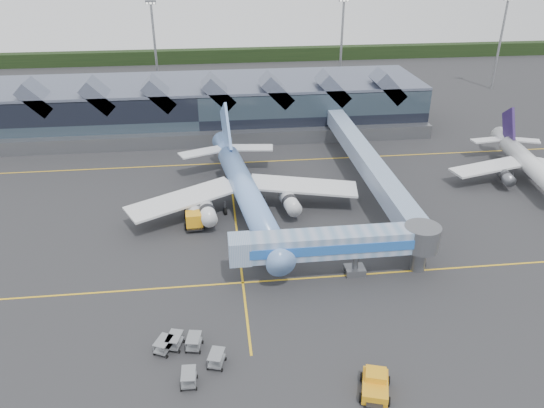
{
  "coord_description": "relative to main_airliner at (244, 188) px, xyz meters",
  "views": [
    {
      "loc": [
        -2.54,
        -58.45,
        36.15
      ],
      "look_at": [
        4.56,
        1.77,
        5.0
      ],
      "focal_mm": 35.0,
      "sensor_mm": 36.0,
      "label": 1
    }
  ],
  "objects": [
    {
      "name": "ground",
      "position": [
        -1.52,
        -9.69,
        -3.69
      ],
      "size": [
        260.0,
        260.0,
        0.0
      ],
      "primitive_type": "plane",
      "color": "#252628",
      "rests_on": "ground"
    },
    {
      "name": "taxi_stripes",
      "position": [
        -1.52,
        0.31,
        -3.69
      ],
      "size": [
        120.0,
        60.0,
        0.01
      ],
      "color": "gold",
      "rests_on": "ground"
    },
    {
      "name": "tree_line_far",
      "position": [
        -1.52,
        100.31,
        -1.69
      ],
      "size": [
        260.0,
        4.0,
        4.0
      ],
      "primitive_type": "cube",
      "color": "black",
      "rests_on": "ground"
    },
    {
      "name": "terminal",
      "position": [
        -6.59,
        37.66,
        1.19
      ],
      "size": [
        90.0,
        22.25,
        12.52
      ],
      "color": "black",
      "rests_on": "ground"
    },
    {
      "name": "light_masts",
      "position": [
        19.48,
        53.11,
        8.8
      ],
      "size": [
        132.4,
        42.56,
        22.45
      ],
      "color": "gray",
      "rests_on": "ground"
    },
    {
      "name": "main_airliner",
      "position": [
        0.0,
        0.0,
        0.0
      ],
      "size": [
        33.73,
        39.1,
        12.56
      ],
      "rotation": [
        0.0,
        0.0,
        0.13
      ],
      "color": "#73A2EA",
      "rests_on": "ground"
    },
    {
      "name": "regional_jet",
      "position": [
        46.13,
        4.73,
        -0.61
      ],
      "size": [
        25.77,
        28.3,
        9.71
      ],
      "rotation": [
        0.0,
        0.0,
        -0.12
      ],
      "color": "silver",
      "rests_on": "ground"
    },
    {
      "name": "jet_bridge",
      "position": [
        10.78,
        -17.39,
        0.53
      ],
      "size": [
        24.69,
        4.26,
        5.98
      ],
      "rotation": [
        0.0,
        0.0,
        0.01
      ],
      "color": "#6A8CB1",
      "rests_on": "ground"
    },
    {
      "name": "fuel_truck",
      "position": [
        -7.33,
        -1.46,
        -2.01
      ],
      "size": [
        2.96,
        9.02,
        3.01
      ],
      "rotation": [
        0.0,
        0.0,
        0.05
      ],
      "color": "black",
      "rests_on": "ground"
    },
    {
      "name": "pushback_tug",
      "position": [
        8.9,
        -35.42,
        -2.88
      ],
      "size": [
        3.46,
        4.49,
        1.81
      ],
      "rotation": [
        0.0,
        0.0,
        -0.3
      ],
      "color": "orange",
      "rests_on": "ground"
    },
    {
      "name": "baggage_carts",
      "position": [
        -7.55,
        -29.35,
        -2.9
      ],
      "size": [
        6.97,
        7.19,
        1.41
      ],
      "rotation": [
        0.0,
        0.0,
        -0.28
      ],
      "color": "gray",
      "rests_on": "ground"
    }
  ]
}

